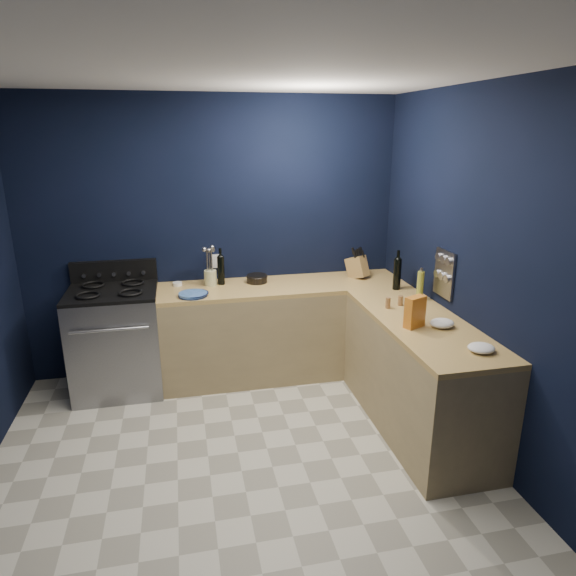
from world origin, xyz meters
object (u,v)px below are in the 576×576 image
object	(u,v)px
plate_stack	(193,295)
utensil_crock	(210,278)
crouton_bag	(415,312)
gas_range	(117,342)
knife_block	(357,267)

from	to	relation	value
plate_stack	utensil_crock	xyz separation A→B (m)	(0.17, 0.30, 0.06)
plate_stack	crouton_bag	size ratio (longest dim) A/B	1.06
utensil_crock	crouton_bag	xyz separation A→B (m)	(1.38, -1.36, 0.04)
utensil_crock	crouton_bag	bearing A→B (deg)	-44.61
gas_range	utensil_crock	xyz separation A→B (m)	(0.86, 0.13, 0.51)
utensil_crock	crouton_bag	world-z (taller)	crouton_bag
gas_range	crouton_bag	bearing A→B (deg)	-28.80
gas_range	plate_stack	distance (m)	0.84
gas_range	plate_stack	world-z (taller)	plate_stack
crouton_bag	gas_range	bearing A→B (deg)	126.72
gas_range	utensil_crock	bearing A→B (deg)	8.51
gas_range	knife_block	xyz separation A→B (m)	(2.28, 0.09, 0.54)
plate_stack	knife_block	xyz separation A→B (m)	(1.59, 0.26, 0.09)
gas_range	crouton_bag	xyz separation A→B (m)	(2.25, -1.24, 0.56)
knife_block	crouton_bag	world-z (taller)	crouton_bag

